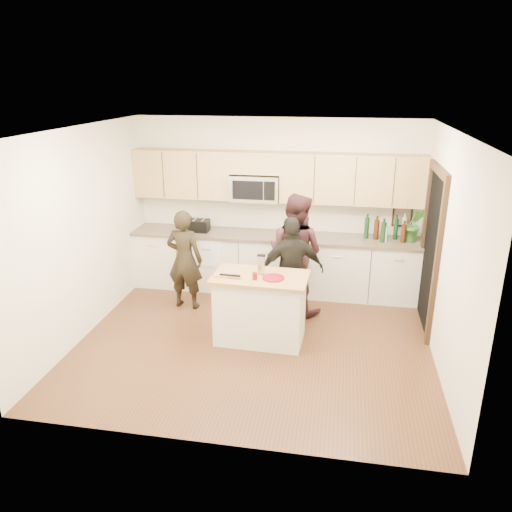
% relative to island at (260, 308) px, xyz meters
% --- Properties ---
extents(floor, '(4.50, 4.50, 0.00)m').
position_rel_island_xyz_m(floor, '(-0.07, -0.05, -0.45)').
color(floor, '#57321E').
rests_on(floor, ground).
extents(room_shell, '(4.52, 4.02, 2.71)m').
position_rel_island_xyz_m(room_shell, '(-0.07, -0.05, 1.28)').
color(room_shell, silver).
rests_on(room_shell, ground).
extents(back_cabinetry, '(4.50, 0.66, 0.94)m').
position_rel_island_xyz_m(back_cabinetry, '(-0.07, 1.64, 0.02)').
color(back_cabinetry, silver).
rests_on(back_cabinetry, ground).
extents(upper_cabinetry, '(4.50, 0.33, 0.75)m').
position_rel_island_xyz_m(upper_cabinetry, '(-0.03, 1.78, 1.39)').
color(upper_cabinetry, tan).
rests_on(upper_cabinetry, ground).
extents(microwave, '(0.76, 0.41, 0.40)m').
position_rel_island_xyz_m(microwave, '(-0.38, 1.75, 1.20)').
color(microwave, silver).
rests_on(microwave, ground).
extents(doorway, '(0.06, 1.25, 2.20)m').
position_rel_island_xyz_m(doorway, '(2.16, 0.85, 0.70)').
color(doorway, black).
rests_on(doorway, ground).
extents(framed_picture, '(0.30, 0.03, 0.38)m').
position_rel_island_xyz_m(framed_picture, '(1.88, 1.93, 0.83)').
color(framed_picture, black).
rests_on(framed_picture, ground).
extents(dish_towel, '(0.34, 0.60, 0.48)m').
position_rel_island_xyz_m(dish_towel, '(-1.02, 1.45, 0.35)').
color(dish_towel, white).
rests_on(dish_towel, ground).
extents(island, '(1.23, 0.75, 0.90)m').
position_rel_island_xyz_m(island, '(0.00, 0.00, 0.00)').
color(island, silver).
rests_on(island, ground).
extents(red_plate, '(0.28, 0.28, 0.02)m').
position_rel_island_xyz_m(red_plate, '(0.17, -0.06, 0.45)').
color(red_plate, maroon).
rests_on(red_plate, island).
extents(box_grater, '(0.10, 0.06, 0.25)m').
position_rel_island_xyz_m(box_grater, '(0.00, 0.05, 0.59)').
color(box_grater, silver).
rests_on(box_grater, red_plate).
extents(drink_glass, '(0.06, 0.06, 0.09)m').
position_rel_island_xyz_m(drink_glass, '(-0.05, -0.14, 0.49)').
color(drink_glass, maroon).
rests_on(drink_glass, island).
extents(cutting_board, '(0.25, 0.17, 0.02)m').
position_rel_island_xyz_m(cutting_board, '(-0.45, -0.08, 0.45)').
color(cutting_board, '#A67E45').
rests_on(cutting_board, island).
extents(tongs, '(0.27, 0.04, 0.02)m').
position_rel_island_xyz_m(tongs, '(-0.37, -0.11, 0.47)').
color(tongs, black).
rests_on(tongs, cutting_board).
extents(knife, '(0.21, 0.03, 0.01)m').
position_rel_island_xyz_m(knife, '(-0.30, -0.16, 0.47)').
color(knife, silver).
rests_on(knife, cutting_board).
extents(toaster, '(0.32, 0.24, 0.19)m').
position_rel_island_xyz_m(toaster, '(-1.27, 1.62, 0.58)').
color(toaster, black).
rests_on(toaster, back_cabinetry).
extents(bottle_cluster, '(0.63, 0.32, 0.39)m').
position_rel_island_xyz_m(bottle_cluster, '(1.66, 1.66, 0.66)').
color(bottle_cluster, black).
rests_on(bottle_cluster, back_cabinetry).
extents(orchid, '(0.32, 0.27, 0.52)m').
position_rel_island_xyz_m(orchid, '(2.03, 1.67, 0.75)').
color(orchid, '#33732E').
rests_on(orchid, back_cabinetry).
extents(woman_left, '(0.58, 0.41, 1.49)m').
position_rel_island_xyz_m(woman_left, '(-1.26, 0.81, 0.29)').
color(woman_left, black).
rests_on(woman_left, ground).
extents(woman_center, '(1.05, 0.95, 1.75)m').
position_rel_island_xyz_m(woman_center, '(0.34, 0.98, 0.42)').
color(woman_center, '#33191C').
rests_on(woman_center, ground).
extents(woman_right, '(0.97, 0.65, 1.53)m').
position_rel_island_xyz_m(woman_right, '(0.34, 0.55, 0.31)').
color(woman_right, black).
rests_on(woman_right, ground).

